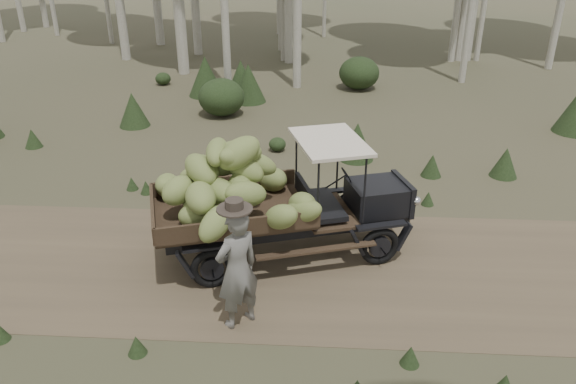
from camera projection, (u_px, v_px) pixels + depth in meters
name	position (u px, v px, depth m)	size (l,w,h in m)	color
ground	(184.00, 264.00, 9.83)	(120.00, 120.00, 0.00)	#473D2B
dirt_track	(184.00, 264.00, 9.83)	(70.00, 4.00, 0.01)	brown
banana_truck	(256.00, 192.00, 9.42)	(4.79, 3.01, 2.39)	black
farmer	(237.00, 268.00, 7.97)	(0.82, 0.80, 2.05)	#615F59
undergrowth	(192.00, 156.00, 12.96)	(21.25, 20.59, 1.35)	#233319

